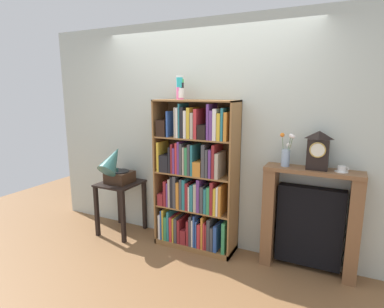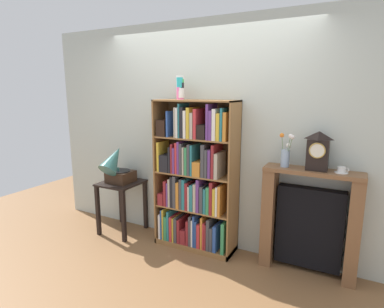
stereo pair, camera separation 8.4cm
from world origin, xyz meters
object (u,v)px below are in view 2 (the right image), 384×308
(fireplace_mantel, at_px, (309,222))
(teacup_with_saucer, at_px, (342,170))
(gramophone, at_px, (116,166))
(flower_vase, at_px, (286,154))
(cup_stack, at_px, (180,88))
(mantel_clock, at_px, (318,151))
(bookshelf, at_px, (195,183))
(side_table_left, at_px, (122,195))

(fireplace_mantel, xyz_separation_m, teacup_with_saucer, (0.24, -0.02, 0.57))
(gramophone, height_order, flower_vase, flower_vase)
(cup_stack, xyz_separation_m, flower_vase, (1.17, 0.04, -0.65))
(mantel_clock, distance_m, teacup_with_saucer, 0.27)
(gramophone, xyz_separation_m, fireplace_mantel, (2.27, 0.22, -0.37))
(bookshelf, distance_m, fireplace_mantel, 1.28)
(cup_stack, xyz_separation_m, side_table_left, (-0.83, -0.09, -1.35))
(side_table_left, relative_size, fireplace_mantel, 0.63)
(bookshelf, height_order, flower_vase, bookshelf)
(gramophone, relative_size, teacup_with_saucer, 4.23)
(bookshelf, xyz_separation_m, side_table_left, (-1.02, -0.07, -0.29))
(gramophone, xyz_separation_m, flower_vase, (2.01, 0.20, 0.31))
(mantel_clock, bearing_deg, fireplace_mantel, 142.41)
(cup_stack, bearing_deg, flower_vase, 1.93)
(bookshelf, relative_size, teacup_with_saucer, 13.87)
(cup_stack, bearing_deg, gramophone, -169.28)
(gramophone, bearing_deg, mantel_clock, 4.91)
(side_table_left, distance_m, flower_vase, 2.13)
(bookshelf, relative_size, cup_stack, 6.63)
(gramophone, distance_m, flower_vase, 2.04)
(fireplace_mantel, height_order, teacup_with_saucer, teacup_with_saucer)
(cup_stack, relative_size, mantel_clock, 0.69)
(cup_stack, height_order, mantel_clock, cup_stack)
(gramophone, bearing_deg, side_table_left, 90.00)
(gramophone, xyz_separation_m, teacup_with_saucer, (2.52, 0.20, 0.20))
(side_table_left, height_order, mantel_clock, mantel_clock)
(bookshelf, bearing_deg, flower_vase, 3.14)
(fireplace_mantel, xyz_separation_m, flower_vase, (-0.26, -0.02, 0.67))
(flower_vase, bearing_deg, fireplace_mantel, 4.71)
(gramophone, height_order, fireplace_mantel, gramophone)
(bookshelf, bearing_deg, cup_stack, 175.66)
(fireplace_mantel, distance_m, flower_vase, 0.72)
(side_table_left, xyz_separation_m, teacup_with_saucer, (2.52, 0.13, 0.60))
(side_table_left, relative_size, teacup_with_saucer, 5.42)
(cup_stack, bearing_deg, mantel_clock, 1.55)
(fireplace_mantel, height_order, flower_vase, flower_vase)
(flower_vase, height_order, teacup_with_saucer, flower_vase)
(flower_vase, bearing_deg, mantel_clock, 0.02)
(bookshelf, height_order, teacup_with_saucer, bookshelf)
(bookshelf, height_order, mantel_clock, bookshelf)
(fireplace_mantel, height_order, mantel_clock, mantel_clock)
(bookshelf, bearing_deg, side_table_left, -176.01)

